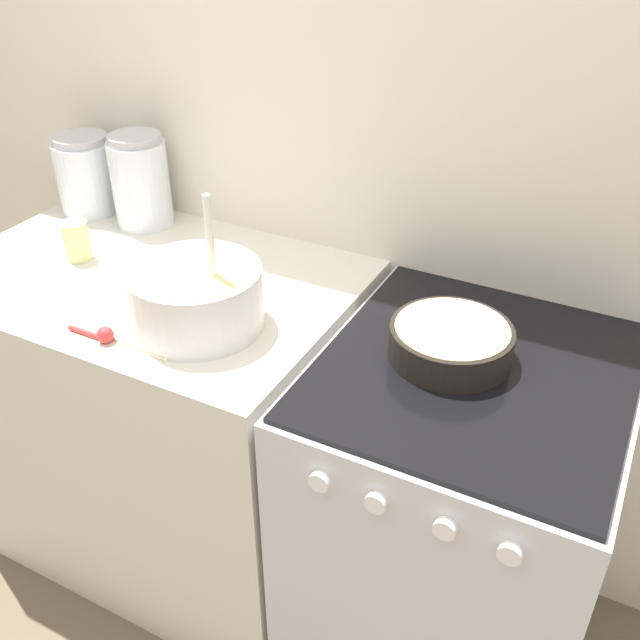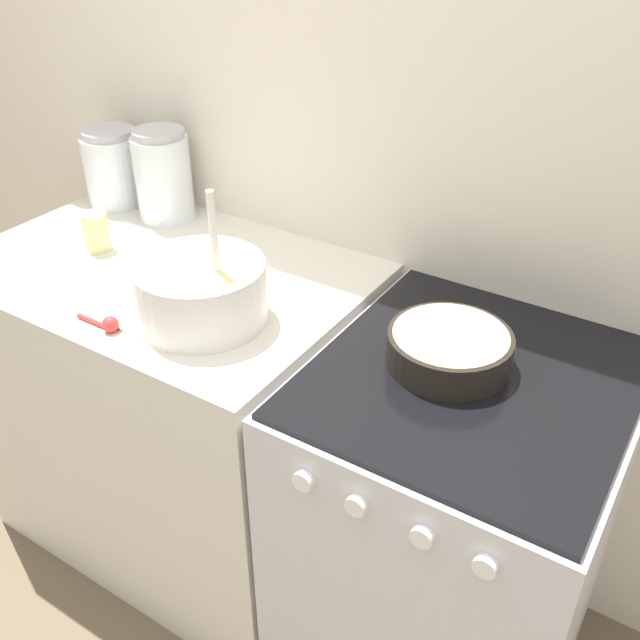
{
  "view_description": "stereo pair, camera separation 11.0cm",
  "coord_description": "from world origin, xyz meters",
  "px_view_note": "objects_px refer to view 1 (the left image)",
  "views": [
    {
      "loc": [
        0.57,
        -0.81,
        1.74
      ],
      "look_at": [
        0.0,
        0.28,
        0.94
      ],
      "focal_mm": 40.0,
      "sensor_mm": 36.0,
      "label": 1
    },
    {
      "loc": [
        0.67,
        -0.76,
        1.74
      ],
      "look_at": [
        0.0,
        0.28,
        0.94
      ],
      "focal_mm": 40.0,
      "sensor_mm": 36.0,
      "label": 2
    }
  ],
  "objects_px": {
    "stove": "(453,523)",
    "baking_pan": "(451,341)",
    "mixing_bowl": "(196,294)",
    "tin_can": "(77,241)",
    "storage_jar_middle": "(141,187)",
    "storage_jar_left": "(87,179)"
  },
  "relations": [
    {
      "from": "stove",
      "to": "baking_pan",
      "type": "bearing_deg",
      "value": 169.2
    },
    {
      "from": "mixing_bowl",
      "to": "baking_pan",
      "type": "distance_m",
      "value": 0.54
    },
    {
      "from": "stove",
      "to": "tin_can",
      "type": "bearing_deg",
      "value": -179.41
    },
    {
      "from": "baking_pan",
      "to": "storage_jar_middle",
      "type": "distance_m",
      "value": 0.98
    },
    {
      "from": "baking_pan",
      "to": "storage_jar_middle",
      "type": "height_order",
      "value": "storage_jar_middle"
    },
    {
      "from": "storage_jar_left",
      "to": "storage_jar_middle",
      "type": "xyz_separation_m",
      "value": [
        0.2,
        -0.0,
        0.01
      ]
    },
    {
      "from": "storage_jar_left",
      "to": "storage_jar_middle",
      "type": "distance_m",
      "value": 0.2
    },
    {
      "from": "mixing_bowl",
      "to": "baking_pan",
      "type": "height_order",
      "value": "mixing_bowl"
    },
    {
      "from": "storage_jar_left",
      "to": "tin_can",
      "type": "distance_m",
      "value": 0.31
    },
    {
      "from": "mixing_bowl",
      "to": "tin_can",
      "type": "bearing_deg",
      "value": 165.88
    },
    {
      "from": "mixing_bowl",
      "to": "tin_can",
      "type": "relative_size",
      "value": 3.12
    },
    {
      "from": "stove",
      "to": "mixing_bowl",
      "type": "xyz_separation_m",
      "value": [
        -0.58,
        -0.12,
        0.53
      ]
    },
    {
      "from": "stove",
      "to": "storage_jar_middle",
      "type": "relative_size",
      "value": 3.58
    },
    {
      "from": "stove",
      "to": "storage_jar_middle",
      "type": "height_order",
      "value": "storage_jar_middle"
    },
    {
      "from": "baking_pan",
      "to": "storage_jar_left",
      "type": "distance_m",
      "value": 1.17
    },
    {
      "from": "storage_jar_middle",
      "to": "storage_jar_left",
      "type": "bearing_deg",
      "value": 180.0
    },
    {
      "from": "storage_jar_middle",
      "to": "tin_can",
      "type": "relative_size",
      "value": 2.51
    },
    {
      "from": "stove",
      "to": "tin_can",
      "type": "distance_m",
      "value": 1.14
    },
    {
      "from": "tin_can",
      "to": "mixing_bowl",
      "type": "bearing_deg",
      "value": -14.12
    },
    {
      "from": "tin_can",
      "to": "storage_jar_middle",
      "type": "bearing_deg",
      "value": 87.17
    },
    {
      "from": "storage_jar_middle",
      "to": "tin_can",
      "type": "xyz_separation_m",
      "value": [
        -0.01,
        -0.25,
        -0.06
      ]
    },
    {
      "from": "baking_pan",
      "to": "tin_can",
      "type": "bearing_deg",
      "value": -178.69
    }
  ]
}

